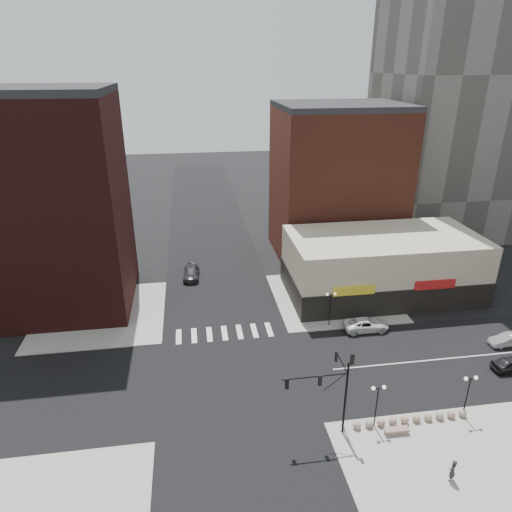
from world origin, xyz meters
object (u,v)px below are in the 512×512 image
object	(u,v)px
silver_sedan	(507,340)
dark_sedan_north	(191,273)
pedestrian	(452,471)
traffic_signal	(333,382)
street_lamp_ne	(331,301)
white_suv	(366,324)
street_lamp_se_b	(469,386)
street_lamp_se_a	(378,396)
stone_bench	(396,431)

from	to	relation	value
silver_sedan	dark_sedan_north	world-z (taller)	dark_sedan_north
silver_sedan	pedestrian	distance (m)	21.58
traffic_signal	dark_sedan_north	world-z (taller)	traffic_signal
street_lamp_ne	white_suv	xyz separation A→B (m)	(3.85, -1.50, -2.58)
white_suv	dark_sedan_north	world-z (taller)	dark_sedan_north
dark_sedan_north	pedestrian	world-z (taller)	pedestrian
street_lamp_se_b	white_suv	size ratio (longest dim) A/B	0.81
street_lamp_se_a	pedestrian	world-z (taller)	street_lamp_se_a
stone_bench	silver_sedan	bearing A→B (deg)	31.95
street_lamp_ne	pedestrian	xyz separation A→B (m)	(2.47, -21.89, -2.25)
dark_sedan_north	stone_bench	distance (m)	36.01
white_suv	pedestrian	bearing A→B (deg)	176.11
pedestrian	stone_bench	xyz separation A→B (m)	(-1.95, 4.89, -0.67)
white_suv	silver_sedan	world-z (taller)	white_suv
street_lamp_se_b	white_suv	distance (m)	15.06
street_lamp_se_b	pedestrian	bearing A→B (deg)	-127.54
dark_sedan_north	stone_bench	world-z (taller)	dark_sedan_north
street_lamp_ne	traffic_signal	bearing A→B (deg)	-106.75
street_lamp_se_b	street_lamp_ne	xyz separation A→B (m)	(-7.00, 16.00, 0.00)
pedestrian	stone_bench	bearing A→B (deg)	-106.43
street_lamp_ne	dark_sedan_north	bearing A→B (deg)	135.42
white_suv	stone_bench	xyz separation A→B (m)	(-3.32, -15.50, -0.33)
traffic_signal	white_suv	xyz separation A→B (m)	(8.61, 14.33, -4.25)
street_lamp_se_b	silver_sedan	bearing A→B (deg)	40.89
stone_bench	white_suv	bearing A→B (deg)	78.93
white_suv	dark_sedan_north	xyz separation A→B (m)	(-19.33, 16.76, 0.05)
silver_sedan	stone_bench	size ratio (longest dim) A/B	1.89
white_suv	dark_sedan_north	bearing A→B (deg)	49.05
street_lamp_se_a	silver_sedan	world-z (taller)	street_lamp_se_a
street_lamp_se_a	stone_bench	bearing A→B (deg)	-33.30
traffic_signal	white_suv	bearing A→B (deg)	59.00
street_lamp_se_a	white_suv	size ratio (longest dim) A/B	0.81
street_lamp_se_b	dark_sedan_north	bearing A→B (deg)	125.73
street_lamp_se_b	dark_sedan_north	size ratio (longest dim) A/B	0.79
street_lamp_ne	stone_bench	distance (m)	17.26
traffic_signal	white_suv	distance (m)	17.25
street_lamp_se_b	traffic_signal	bearing A→B (deg)	179.18
street_lamp_se_b	stone_bench	size ratio (longest dim) A/B	2.01
white_suv	stone_bench	bearing A→B (deg)	167.86
white_suv	stone_bench	distance (m)	15.86
white_suv	dark_sedan_north	size ratio (longest dim) A/B	0.97
silver_sedan	street_lamp_ne	bearing A→B (deg)	-112.13
street_lamp_se_a	stone_bench	xyz separation A→B (m)	(1.52, -1.00, -2.91)
street_lamp_se_b	street_lamp_ne	bearing A→B (deg)	113.63
stone_bench	street_lamp_se_a	bearing A→B (deg)	147.74
silver_sedan	pedestrian	world-z (taller)	pedestrian
white_suv	pedestrian	xyz separation A→B (m)	(-1.37, -20.39, 0.34)
traffic_signal	pedestrian	distance (m)	10.22
silver_sedan	dark_sedan_north	distance (m)	39.84
street_lamp_ne	pedestrian	bearing A→B (deg)	-83.56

